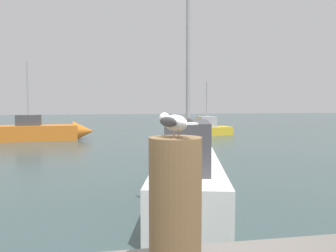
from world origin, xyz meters
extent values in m
cylinder|color=brown|center=(-0.06, -0.46, 1.60)|extent=(0.32, 0.32, 0.87)
cylinder|color=tan|center=(-0.04, -0.46, 2.05)|extent=(0.01, 0.01, 0.04)
cylinder|color=tan|center=(-0.07, -0.47, 2.05)|extent=(0.01, 0.01, 0.04)
ellipsoid|color=silver|center=(-0.06, -0.46, 2.12)|extent=(0.16, 0.25, 0.10)
sphere|color=silver|center=(-0.10, -0.33, 2.15)|extent=(0.06, 0.06, 0.06)
cone|color=gold|center=(-0.12, -0.28, 2.14)|extent=(0.03, 0.05, 0.02)
cube|color=silver|center=(-0.01, -0.59, 2.12)|extent=(0.10, 0.09, 0.01)
ellipsoid|color=#323232|center=(0.00, -0.45, 2.13)|extent=(0.09, 0.19, 0.06)
ellipsoid|color=#323232|center=(-0.11, -0.48, 2.13)|extent=(0.09, 0.19, 0.06)
cube|color=silver|center=(1.27, 4.74, 0.47)|extent=(2.53, 5.20, 0.95)
cone|color=silver|center=(1.93, 7.52, 0.52)|extent=(1.51, 1.51, 1.25)
cube|color=#47474C|center=(1.05, 3.86, 1.41)|extent=(1.16, 1.78, 0.93)
cylinder|color=#A5A5A8|center=(1.05, 3.86, 3.21)|extent=(0.08, 0.08, 2.67)
cube|color=yellow|center=(5.97, 19.42, 0.28)|extent=(3.92, 1.95, 0.56)
cone|color=yellow|center=(3.84, 18.96, 0.31)|extent=(1.27, 1.27, 1.07)
cube|color=#B2B2B7|center=(6.08, 19.44, 0.91)|extent=(1.31, 1.08, 0.71)
cylinder|color=#A5A5A8|center=(6.08, 19.44, 2.43)|extent=(0.08, 0.08, 2.32)
cube|color=orange|center=(-4.74, 18.21, 0.44)|extent=(5.08, 1.72, 0.88)
cone|color=orange|center=(-1.91, 18.43, 0.49)|extent=(1.30, 1.30, 1.22)
cube|color=#47474C|center=(-4.98, 18.20, 1.19)|extent=(1.39, 0.93, 0.61)
cylinder|color=#A5A5A8|center=(-4.98, 18.20, 3.02)|extent=(0.08, 0.08, 3.04)
camera|label=1|loc=(-0.46, -2.43, 2.25)|focal=36.13mm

